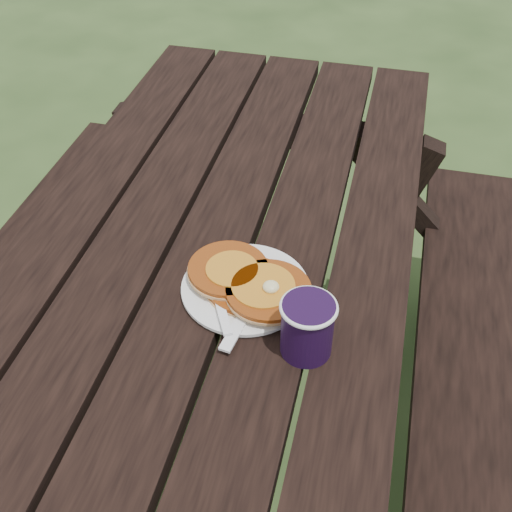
% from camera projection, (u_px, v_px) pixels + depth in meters
% --- Properties ---
extents(ground, '(60.00, 60.00, 0.00)m').
position_uv_depth(ground, '(216.00, 480.00, 1.67)').
color(ground, '#273D1A').
rests_on(ground, ground).
extents(picnic_table, '(1.36, 1.80, 0.75)m').
position_uv_depth(picnic_table, '(209.00, 396.00, 1.42)').
color(picnic_table, black).
rests_on(picnic_table, ground).
extents(plate, '(0.24, 0.24, 0.01)m').
position_uv_depth(plate, '(245.00, 288.00, 1.12)').
color(plate, white).
rests_on(plate, picnic_table).
extents(pancake_stack, '(0.23, 0.18, 0.04)m').
position_uv_depth(pancake_stack, '(249.00, 282.00, 1.11)').
color(pancake_stack, '#944010').
rests_on(pancake_stack, plate).
extents(knife, '(0.05, 0.18, 0.00)m').
position_uv_depth(knife, '(246.00, 312.00, 1.07)').
color(knife, white).
rests_on(knife, plate).
extents(fork, '(0.10, 0.16, 0.01)m').
position_uv_depth(fork, '(221.00, 310.00, 1.07)').
color(fork, white).
rests_on(fork, plate).
extents(coffee_cup, '(0.09, 0.09, 0.10)m').
position_uv_depth(coffee_cup, '(307.00, 325.00, 0.99)').
color(coffee_cup, black).
rests_on(coffee_cup, picnic_table).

